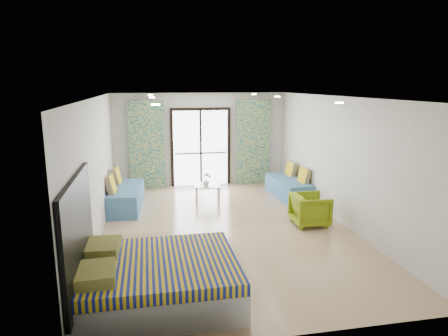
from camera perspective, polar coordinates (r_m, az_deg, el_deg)
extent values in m
cube|color=black|center=(11.60, -3.41, 8.41)|extent=(1.76, 0.08, 0.08)
cube|color=black|center=(11.65, -7.44, 2.70)|extent=(0.08, 0.08, 2.20)
cube|color=black|center=(11.87, 0.69, 2.97)|extent=(0.08, 0.08, 2.20)
cube|color=black|center=(11.73, -3.34, 2.84)|extent=(0.05, 0.06, 2.20)
cube|color=#595451|center=(11.77, -3.34, 2.14)|extent=(1.52, 0.03, 0.04)
cube|color=beige|center=(11.47, -10.96, 3.19)|extent=(1.00, 0.10, 2.50)
cube|color=beige|center=(11.87, 4.19, 3.68)|extent=(1.00, 0.10, 2.50)
cylinder|color=#FFE0B2|center=(5.78, -9.77, 8.92)|extent=(0.12, 0.12, 0.02)
cylinder|color=#FFE0B2|center=(6.48, 16.15, 8.94)|extent=(0.12, 0.12, 0.02)
cylinder|color=#FFE0B2|center=(8.77, -10.26, 9.90)|extent=(0.12, 0.12, 0.02)
cylinder|color=#FFE0B2|center=(9.25, 7.62, 10.08)|extent=(0.12, 0.12, 0.02)
cylinder|color=#FFE0B2|center=(10.77, -10.44, 10.25)|extent=(0.12, 0.12, 0.02)
cylinder|color=#FFE0B2|center=(11.16, 4.32, 10.47)|extent=(0.12, 0.12, 0.02)
cube|color=black|center=(5.56, -20.10, -8.88)|extent=(0.06, 2.10, 1.50)
cube|color=silver|center=(6.74, -18.58, -5.14)|extent=(0.02, 0.10, 0.10)
cube|color=silver|center=(5.83, -9.23, -16.27)|extent=(2.17, 1.73, 0.43)
cube|color=navy|center=(5.70, -9.34, -13.63)|extent=(2.15, 1.77, 0.16)
cube|color=#155F43|center=(5.30, -17.97, -14.23)|extent=(0.52, 0.62, 0.15)
cube|color=#155F43|center=(6.05, -17.06, -10.82)|extent=(0.53, 0.63, 0.15)
cube|color=teal|center=(9.95, -13.85, -4.43)|extent=(0.87, 1.93, 0.42)
cube|color=teal|center=(9.88, -13.93, -2.98)|extent=(0.86, 1.89, 0.10)
cube|color=navy|center=(9.44, -15.90, -2.28)|extent=(0.24, 0.48, 0.43)
cube|color=navy|center=(10.28, -15.14, -1.08)|extent=(0.24, 0.48, 0.43)
cube|color=teal|center=(10.75, 9.17, -3.08)|extent=(0.79, 1.78, 0.39)
cube|color=teal|center=(10.69, 9.22, -1.83)|extent=(0.77, 1.74, 0.10)
cube|color=navy|center=(10.38, 11.38, -1.07)|extent=(0.22, 0.45, 0.40)
cube|color=navy|center=(11.10, 9.56, -0.15)|extent=(0.22, 0.45, 0.40)
cylinder|color=silver|center=(10.00, -3.95, -4.02)|extent=(0.06, 0.06, 0.42)
cylinder|color=silver|center=(10.00, -0.72, -3.99)|extent=(0.06, 0.06, 0.42)
cylinder|color=silver|center=(10.54, -3.88, -3.18)|extent=(0.06, 0.06, 0.42)
cylinder|color=silver|center=(10.54, -0.83, -3.15)|extent=(0.06, 0.06, 0.42)
cube|color=#8CA59E|center=(10.21, -2.36, -2.45)|extent=(0.73, 0.73, 0.02)
sphere|color=white|center=(10.16, -2.07, -1.20)|extent=(0.07, 0.07, 0.07)
sphere|color=white|center=(10.20, -2.37, -1.02)|extent=(0.07, 0.07, 0.07)
sphere|color=white|center=(10.15, -2.66, -0.98)|extent=(0.07, 0.07, 0.07)
sphere|color=white|center=(10.09, -2.37, -0.93)|extent=(0.07, 0.07, 0.07)
imported|color=white|center=(10.12, -2.60, -2.04)|extent=(0.18, 0.18, 0.16)
imported|color=olive|center=(8.70, 12.21, -5.62)|extent=(0.68, 0.73, 0.74)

